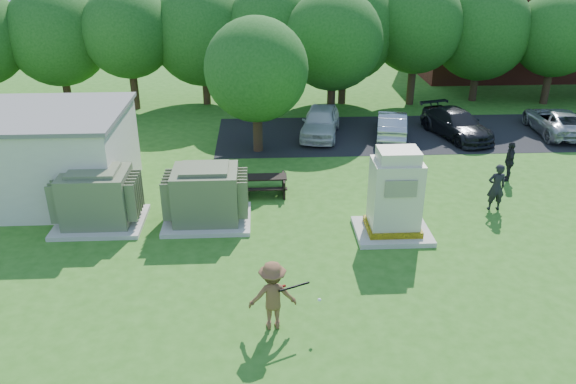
{
  "coord_description": "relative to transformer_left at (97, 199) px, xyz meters",
  "views": [
    {
      "loc": [
        -0.89,
        -13.1,
        9.21
      ],
      "look_at": [
        0.0,
        4.0,
        1.3
      ],
      "focal_mm": 35.0,
      "sensor_mm": 36.0,
      "label": 1
    }
  ],
  "objects": [
    {
      "name": "car_white",
      "position": [
        8.61,
        8.98,
        -0.24
      ],
      "size": [
        2.54,
        4.54,
        1.46
      ],
      "primitive_type": "imported",
      "rotation": [
        0.0,
        0.0,
        -0.2
      ],
      "color": "silver",
      "rests_on": "ground"
    },
    {
      "name": "car_silver_a",
      "position": [
        12.11,
        8.63,
        -0.32
      ],
      "size": [
        2.15,
        4.11,
        1.29
      ],
      "primitive_type": "imported",
      "rotation": [
        0.0,
        0.0,
        2.93
      ],
      "color": "#B6B7BC",
      "rests_on": "ground"
    },
    {
      "name": "transformer_right",
      "position": [
        3.7,
        0.0,
        0.0
      ],
      "size": [
        3.0,
        2.4,
        2.07
      ],
      "color": "beige",
      "rests_on": "ground"
    },
    {
      "name": "batting_equipment",
      "position": [
        6.41,
        -5.99,
        0.2
      ],
      "size": [
        1.11,
        0.4,
        0.46
      ],
      "color": "black",
      "rests_on": "ground"
    },
    {
      "name": "car_silver_b",
      "position": [
        20.49,
        8.73,
        -0.33
      ],
      "size": [
        2.43,
        4.71,
        1.27
      ],
      "primitive_type": "imported",
      "rotation": [
        0.0,
        0.0,
        3.07
      ],
      "color": "#ACACB1",
      "rests_on": "ground"
    },
    {
      "name": "person_by_generator",
      "position": [
        14.08,
        0.42,
        -0.08
      ],
      "size": [
        0.65,
        0.43,
        1.78
      ],
      "primitive_type": "imported",
      "rotation": [
        0.0,
        0.0,
        3.14
      ],
      "color": "black",
      "rests_on": "ground"
    },
    {
      "name": "batter",
      "position": [
        5.83,
        -5.92,
        -0.02
      ],
      "size": [
        1.27,
        0.79,
        1.89
      ],
      "primitive_type": "imported",
      "rotation": [
        0.0,
        0.0,
        3.22
      ],
      "color": "brown",
      "rests_on": "ground"
    },
    {
      "name": "parking_strip",
      "position": [
        13.5,
        9.0,
        -0.96
      ],
      "size": [
        20.0,
        6.0,
        0.01
      ],
      "primitive_type": "cube",
      "color": "#232326",
      "rests_on": "ground"
    },
    {
      "name": "picnic_table",
      "position": [
        5.75,
        2.24,
        -0.52
      ],
      "size": [
        1.68,
        1.26,
        0.72
      ],
      "color": "black",
      "rests_on": "ground"
    },
    {
      "name": "ground",
      "position": [
        6.5,
        -4.5,
        -0.97
      ],
      "size": [
        120.0,
        120.0,
        0.0
      ],
      "primitive_type": "plane",
      "color": "#2D6619",
      "rests_on": "ground"
    },
    {
      "name": "generator_cabinet",
      "position": [
        9.97,
        -1.22,
        0.35
      ],
      "size": [
        2.48,
        2.03,
        3.02
      ],
      "color": "beige",
      "rests_on": "ground"
    },
    {
      "name": "person_walking_right",
      "position": [
        15.67,
        3.04,
        -0.15
      ],
      "size": [
        0.63,
        1.04,
        1.65
      ],
      "primitive_type": "imported",
      "rotation": [
        0.0,
        0.0,
        4.47
      ],
      "color": "black",
      "rests_on": "ground"
    },
    {
      "name": "tree_row",
      "position": [
        8.25,
        14.0,
        3.18
      ],
      "size": [
        41.3,
        13.3,
        7.3
      ],
      "color": "#47301E",
      "rests_on": "ground"
    },
    {
      "name": "transformer_left",
      "position": [
        0.0,
        0.0,
        0.0
      ],
      "size": [
        3.0,
        2.4,
        2.07
      ],
      "color": "beige",
      "rests_on": "ground"
    },
    {
      "name": "car_dark",
      "position": [
        15.31,
        8.48,
        -0.31
      ],
      "size": [
        3.06,
        4.9,
        1.32
      ],
      "primitive_type": "imported",
      "rotation": [
        0.0,
        0.0,
        0.29
      ],
      "color": "black",
      "rests_on": "ground"
    },
    {
      "name": "brick_building",
      "position": [
        24.5,
        22.5,
        3.03
      ],
      "size": [
        15.0,
        8.0,
        8.0
      ],
      "primitive_type": "cube",
      "color": "maroon",
      "rests_on": "ground"
    }
  ]
}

